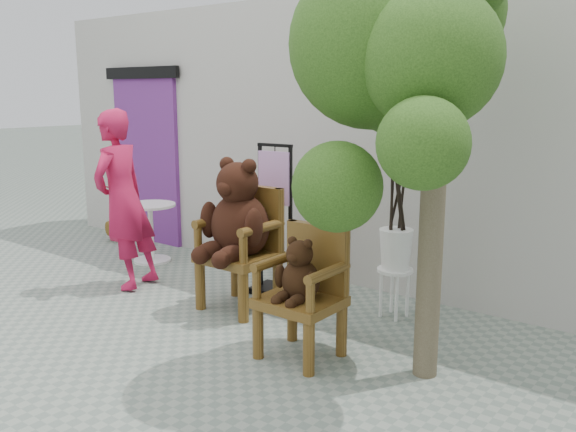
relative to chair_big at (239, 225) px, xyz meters
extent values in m
plane|color=gray|center=(0.23, -1.35, -0.80)|extent=(60.00, 60.00, 0.00)
cube|color=#B4B1A9|center=(0.23, 1.75, 0.70)|extent=(9.00, 1.00, 3.00)
cube|color=#66287A|center=(-2.77, 1.23, 0.30)|extent=(1.20, 0.08, 2.20)
cube|color=black|center=(-2.77, 1.19, 1.45)|extent=(1.40, 0.06, 0.15)
cylinder|color=#4E3310|center=(-0.27, -0.26, -0.57)|extent=(0.10, 0.10, 0.46)
cylinder|color=#4E3310|center=(-0.27, 0.23, -0.57)|extent=(0.10, 0.10, 0.46)
cylinder|color=#4E3310|center=(0.27, -0.26, -0.57)|extent=(0.10, 0.10, 0.46)
cylinder|color=#4E3310|center=(0.27, 0.23, -0.57)|extent=(0.10, 0.10, 0.46)
cube|color=#4E3310|center=(0.00, -0.01, -0.30)|extent=(0.65, 0.60, 0.09)
cube|color=#4E3310|center=(0.00, 0.24, 0.04)|extent=(0.62, 0.09, 0.60)
cylinder|color=#4E3310|center=(-0.28, 0.24, 0.04)|extent=(0.09, 0.09, 0.60)
cylinder|color=#4E3310|center=(-0.28, -0.26, -0.12)|extent=(0.08, 0.08, 0.27)
cylinder|color=#4E3310|center=(-0.28, -0.01, 0.01)|extent=(0.09, 0.57, 0.09)
cylinder|color=#4E3310|center=(0.28, 0.24, 0.04)|extent=(0.09, 0.09, 0.60)
cylinder|color=#4E3310|center=(0.28, -0.26, -0.12)|extent=(0.08, 0.08, 0.27)
cylinder|color=#4E3310|center=(0.28, -0.01, 0.01)|extent=(0.09, 0.57, 0.09)
ellipsoid|color=black|center=(0.00, 0.02, -0.01)|extent=(0.58, 0.49, 0.61)
sphere|color=black|center=(0.00, -0.01, 0.39)|extent=(0.39, 0.39, 0.39)
ellipsoid|color=black|center=(0.00, -0.17, 0.36)|extent=(0.17, 0.14, 0.14)
sphere|color=black|center=(-0.14, 0.00, 0.55)|extent=(0.14, 0.14, 0.14)
sphere|color=black|center=(0.14, 0.00, 0.55)|extent=(0.14, 0.14, 0.14)
ellipsoid|color=black|center=(-0.28, -0.11, 0.03)|extent=(0.14, 0.19, 0.35)
ellipsoid|color=black|center=(-0.13, -0.24, -0.21)|extent=(0.17, 0.34, 0.17)
sphere|color=black|center=(-0.13, -0.38, -0.23)|extent=(0.16, 0.16, 0.16)
ellipsoid|color=black|center=(0.28, -0.11, 0.03)|extent=(0.14, 0.19, 0.35)
ellipsoid|color=black|center=(0.13, -0.24, -0.21)|extent=(0.17, 0.34, 0.17)
sphere|color=black|center=(0.13, -0.38, -0.23)|extent=(0.16, 0.16, 0.16)
cylinder|color=#4E3310|center=(0.86, -0.74, -0.60)|extent=(0.09, 0.09, 0.40)
cylinder|color=#4E3310|center=(0.86, -0.31, -0.60)|extent=(0.09, 0.09, 0.40)
cylinder|color=#4E3310|center=(1.34, -0.74, -0.60)|extent=(0.09, 0.09, 0.40)
cylinder|color=#4E3310|center=(1.34, -0.31, -0.60)|extent=(0.09, 0.09, 0.40)
cube|color=#4E3310|center=(1.10, -0.53, -0.36)|extent=(0.58, 0.53, 0.08)
cube|color=#4E3310|center=(1.10, -0.30, -0.06)|extent=(0.55, 0.08, 0.53)
cylinder|color=#4E3310|center=(0.85, -0.30, -0.06)|extent=(0.08, 0.08, 0.53)
cylinder|color=#4E3310|center=(0.85, -0.74, -0.20)|extent=(0.07, 0.07, 0.24)
cylinder|color=#4E3310|center=(0.85, -0.53, -0.08)|extent=(0.08, 0.50, 0.08)
cylinder|color=#4E3310|center=(1.35, -0.30, -0.06)|extent=(0.08, 0.08, 0.53)
cylinder|color=#4E3310|center=(1.35, -0.74, -0.20)|extent=(0.07, 0.07, 0.24)
cylinder|color=#4E3310|center=(1.35, -0.53, -0.08)|extent=(0.08, 0.50, 0.08)
ellipsoid|color=black|center=(1.10, -0.52, -0.19)|extent=(0.31, 0.26, 0.32)
sphere|color=black|center=(1.10, -0.54, 0.02)|extent=(0.20, 0.20, 0.20)
ellipsoid|color=black|center=(1.10, -0.62, 0.00)|extent=(0.09, 0.07, 0.07)
sphere|color=black|center=(1.03, -0.53, 0.11)|extent=(0.07, 0.07, 0.07)
sphere|color=black|center=(1.17, -0.53, 0.11)|extent=(0.07, 0.07, 0.07)
ellipsoid|color=black|center=(0.95, -0.59, -0.17)|extent=(0.07, 0.10, 0.18)
ellipsoid|color=black|center=(1.03, -0.66, -0.30)|extent=(0.09, 0.18, 0.09)
sphere|color=black|center=(1.03, -0.73, -0.31)|extent=(0.09, 0.09, 0.09)
ellipsoid|color=black|center=(1.25, -0.59, -0.17)|extent=(0.07, 0.10, 0.18)
ellipsoid|color=black|center=(1.17, -0.66, -0.30)|extent=(0.09, 0.18, 0.09)
sphere|color=black|center=(1.17, -0.73, -0.31)|extent=(0.09, 0.09, 0.09)
imported|color=#B61641|center=(-1.40, -0.23, 0.11)|extent=(0.59, 0.76, 1.83)
cylinder|color=white|center=(-1.92, 0.54, -0.11)|extent=(0.60, 0.60, 0.03)
cylinder|color=white|center=(-1.92, 0.54, -0.45)|extent=(0.06, 0.06, 0.68)
cylinder|color=white|center=(-1.92, 0.54, -0.79)|extent=(0.44, 0.44, 0.03)
cube|color=black|center=(-0.18, 0.52, -0.05)|extent=(0.03, 0.03, 1.50)
cube|color=black|center=(0.17, 0.55, -0.05)|extent=(0.03, 0.03, 1.50)
cube|color=black|center=(-0.01, 0.54, 0.70)|extent=(0.40, 0.06, 0.03)
cube|color=black|center=(-0.01, 0.54, -0.77)|extent=(0.48, 0.38, 0.06)
cube|color=#CA92D4|center=(0.00, 0.53, 0.38)|extent=(0.36, 0.07, 0.52)
cylinder|color=black|center=(-0.01, 0.54, 0.67)|extent=(0.01, 0.01, 0.08)
cylinder|color=white|center=(1.26, 0.68, -0.36)|extent=(0.32, 0.32, 0.03)
cylinder|color=white|center=(1.35, 0.76, -0.58)|extent=(0.03, 0.03, 0.44)
cylinder|color=white|center=(1.18, 0.76, -0.58)|extent=(0.03, 0.03, 0.44)
cylinder|color=white|center=(1.18, 0.59, -0.58)|extent=(0.03, 0.03, 0.44)
cylinder|color=white|center=(1.35, 0.59, -0.58)|extent=(0.03, 0.03, 0.44)
cylinder|color=black|center=(1.23, 0.71, 0.25)|extent=(0.14, 0.13, 0.79)
cylinder|color=olive|center=(1.19, 0.76, 0.57)|extent=(0.05, 0.04, 0.08)
cylinder|color=black|center=(1.30, 0.64, 0.25)|extent=(0.11, 0.10, 0.80)
cylinder|color=olive|center=(1.33, 0.61, 0.57)|extent=(0.04, 0.04, 0.08)
cylinder|color=black|center=(1.22, 0.66, 0.25)|extent=(0.07, 0.13, 0.80)
cylinder|color=olive|center=(1.18, 0.64, 0.57)|extent=(0.04, 0.05, 0.08)
cylinder|color=black|center=(1.23, 0.64, 0.25)|extent=(0.07, 0.09, 0.80)
cylinder|color=olive|center=(1.20, 0.63, 0.57)|extent=(0.04, 0.04, 0.07)
cylinder|color=black|center=(1.31, 0.65, 0.25)|extent=(0.09, 0.16, 0.79)
cylinder|color=olive|center=(1.36, 0.63, 0.57)|extent=(0.04, 0.05, 0.08)
cylinder|color=black|center=(1.28, 0.72, 0.25)|extent=(0.10, 0.05, 0.80)
cylinder|color=olive|center=(1.29, 0.75, 0.57)|extent=(0.04, 0.04, 0.07)
cylinder|color=#483E2B|center=(1.99, -0.21, 0.70)|extent=(0.17, 0.17, 3.01)
sphere|color=#1D3F11|center=(1.54, -0.30, 1.52)|extent=(1.16, 1.16, 1.16)
sphere|color=#1D3F11|center=(1.76, 0.10, 1.55)|extent=(0.81, 0.81, 0.81)
sphere|color=#1D3F11|center=(1.65, 0.09, 1.44)|extent=(1.17, 1.17, 1.17)
sphere|color=#1D3F11|center=(2.04, -0.45, 1.41)|extent=(0.89, 0.89, 0.89)
sphere|color=#1D3F11|center=(1.75, 0.20, 1.76)|extent=(1.01, 1.01, 1.01)
sphere|color=#1D3F11|center=(1.56, -0.75, 0.60)|extent=(0.60, 0.60, 0.60)
sphere|color=#1D3F11|center=(2.21, -0.86, 0.92)|extent=(0.54, 0.54, 0.54)
imported|color=#1D3F11|center=(-3.03, 1.00, -0.57)|extent=(0.51, 0.47, 0.47)
camera|label=1|loc=(3.73, -4.06, 1.21)|focal=38.00mm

